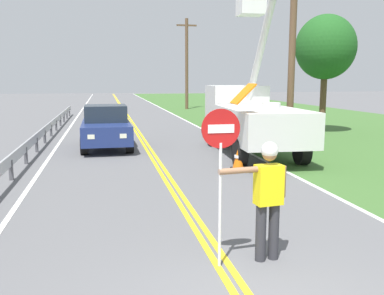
{
  "coord_description": "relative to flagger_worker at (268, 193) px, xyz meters",
  "views": [
    {
      "loc": [
        -1.65,
        -3.74,
        2.74
      ],
      "look_at": [
        0.27,
        5.56,
        1.2
      ],
      "focal_mm": 39.73,
      "sensor_mm": 36.0,
      "label": 1
    }
  ],
  "objects": [
    {
      "name": "utility_pole_near",
      "position": [
        5.21,
        10.69,
        3.15
      ],
      "size": [
        1.8,
        0.28,
        8.03
      ],
      "color": "brown",
      "rests_on": "ground"
    },
    {
      "name": "guardrail_left_shoulder",
      "position": [
        -4.9,
        12.0,
        -0.53
      ],
      "size": [
        0.1,
        32.0,
        0.71
      ],
      "color": "#9EA0A3",
      "rests_on": "ground"
    },
    {
      "name": "utility_pole_mid",
      "position": [
        5.04,
        32.38,
        3.14
      ],
      "size": [
        1.8,
        0.28,
        8.02
      ],
      "color": "brown",
      "rests_on": "ground"
    },
    {
      "name": "oncoming_sedan_nearest",
      "position": [
        -2.31,
        11.28,
        -0.21
      ],
      "size": [
        1.95,
        4.13,
        1.7
      ],
      "color": "navy",
      "rests_on": "ground"
    },
    {
      "name": "traffic_cone_lead",
      "position": [
        1.55,
        3.94,
        -0.71
      ],
      "size": [
        0.4,
        0.4,
        0.7
      ],
      "color": "orange",
      "rests_on": "ground"
    },
    {
      "name": "edge_line_right",
      "position": [
        2.9,
        17.94,
        -1.04
      ],
      "size": [
        0.12,
        110.0,
        0.01
      ],
      "primitive_type": "cube",
      "color": "silver",
      "rests_on": "ground"
    },
    {
      "name": "traffic_cone_mid",
      "position": [
        1.63,
        6.45,
        -0.71
      ],
      "size": [
        0.4,
        0.4,
        0.7
      ],
      "color": "orange",
      "rests_on": "ground"
    },
    {
      "name": "roadside_tree_verge",
      "position": [
        8.57,
        14.11,
        3.22
      ],
      "size": [
        3.0,
        3.0,
        5.9
      ],
      "color": "brown",
      "rests_on": "ground"
    },
    {
      "name": "centerline_yellow_left",
      "position": [
        -0.79,
        17.94,
        -1.04
      ],
      "size": [
        0.11,
        110.0,
        0.01
      ],
      "primitive_type": "cube",
      "color": "yellow",
      "rests_on": "ground"
    },
    {
      "name": "utility_bucket_truck",
      "position": [
        2.92,
        9.24,
        0.38
      ],
      "size": [
        2.94,
        6.9,
        5.8
      ],
      "color": "silver",
      "rests_on": "ground"
    },
    {
      "name": "edge_line_left",
      "position": [
        -4.3,
        17.94,
        -1.04
      ],
      "size": [
        0.12,
        110.0,
        0.01
      ],
      "primitive_type": "cube",
      "color": "silver",
      "rests_on": "ground"
    },
    {
      "name": "centerline_yellow_right",
      "position": [
        -0.61,
        17.94,
        -1.04
      ],
      "size": [
        0.11,
        110.0,
        0.01
      ],
      "primitive_type": "cube",
      "color": "yellow",
      "rests_on": "ground"
    },
    {
      "name": "flagger_worker",
      "position": [
        0.0,
        0.0,
        0.0
      ],
      "size": [
        1.08,
        0.28,
        1.83
      ],
      "color": "#2D2D33",
      "rests_on": "ground"
    },
    {
      "name": "stop_sign_paddle",
      "position": [
        -0.76,
        -0.09,
        0.66
      ],
      "size": [
        0.56,
        0.04,
        2.33
      ],
      "color": "silver",
      "rests_on": "ground"
    },
    {
      "name": "grass_verge_right",
      "position": [
        10.9,
        17.94,
        -1.04
      ],
      "size": [
        16.0,
        110.0,
        0.01
      ],
      "primitive_type": "cube",
      "color": "#3D662D",
      "rests_on": "ground"
    }
  ]
}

